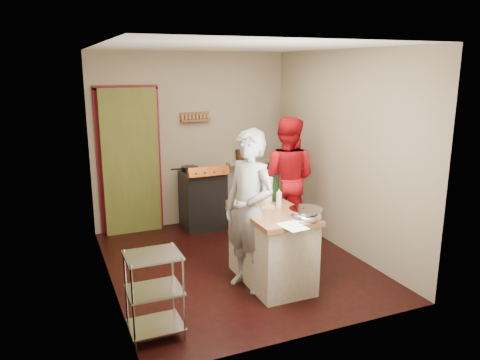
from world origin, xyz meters
name	(u,v)px	position (x,y,z in m)	size (l,w,h in m)	color
floor	(236,263)	(0.00, 0.00, 0.00)	(3.50, 3.50, 0.00)	black
back_wall	(150,153)	(-0.64, 1.78, 1.13)	(3.00, 0.44, 2.60)	gray
left_wall	(105,172)	(-1.50, 0.00, 1.30)	(0.04, 3.50, 2.60)	gray
right_wall	(342,152)	(1.50, 0.00, 1.30)	(0.04, 3.50, 2.60)	gray
ceiling	(235,46)	(0.00, 0.00, 2.61)	(3.00, 3.50, 0.02)	white
stove	(203,199)	(0.05, 1.42, 0.45)	(0.60, 0.63, 1.00)	black
wire_shelving	(154,291)	(-1.28, -1.20, 0.44)	(0.48, 0.40, 0.80)	silver
island	(272,244)	(0.18, -0.62, 0.45)	(0.70, 1.28, 1.16)	beige
person_stripe	(249,211)	(-0.11, -0.65, 0.88)	(0.64, 0.42, 1.76)	#9FA0A3
person_red	(286,179)	(1.00, 0.58, 0.86)	(0.84, 0.65, 1.73)	#B70C14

